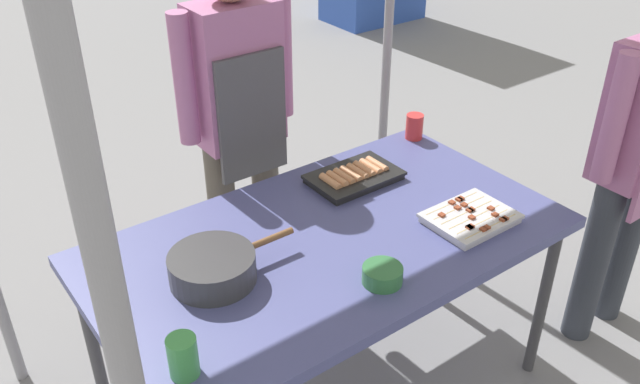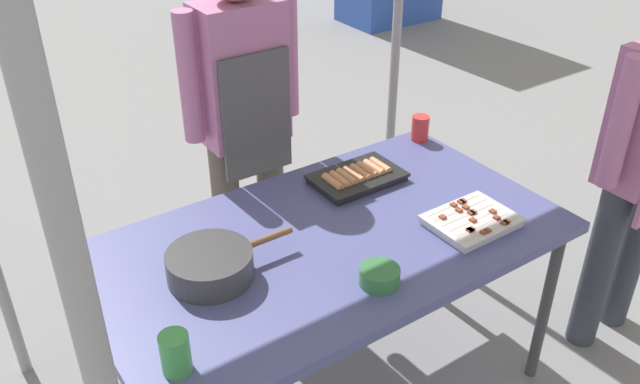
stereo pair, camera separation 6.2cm
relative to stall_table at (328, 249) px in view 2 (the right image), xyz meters
name	(u,v)px [view 2 (the right image)]	position (x,y,z in m)	size (l,w,h in m)	color
stall_table	(328,249)	(0.00, 0.00, 0.00)	(1.60, 0.90, 0.75)	#4C518C
tray_grilled_sausages	(357,177)	(0.30, 0.24, 0.07)	(0.34, 0.22, 0.05)	black
tray_meat_skewers	(472,221)	(0.45, -0.22, 0.07)	(0.30, 0.23, 0.04)	silver
cooking_wok	(210,264)	(-0.42, 0.03, 0.10)	(0.43, 0.27, 0.09)	#38383A
condiment_bowl	(379,276)	(-0.01, -0.29, 0.08)	(0.13, 0.13, 0.05)	#33723F
drink_cup_near_edge	(175,353)	(-0.67, -0.27, 0.11)	(0.08, 0.08, 0.12)	#3F994C
drink_cup_by_wok	(420,128)	(0.74, 0.37, 0.11)	(0.07, 0.07, 0.11)	red
vendor_woman	(244,108)	(0.08, 0.71, 0.24)	(0.52, 0.23, 1.59)	#595147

